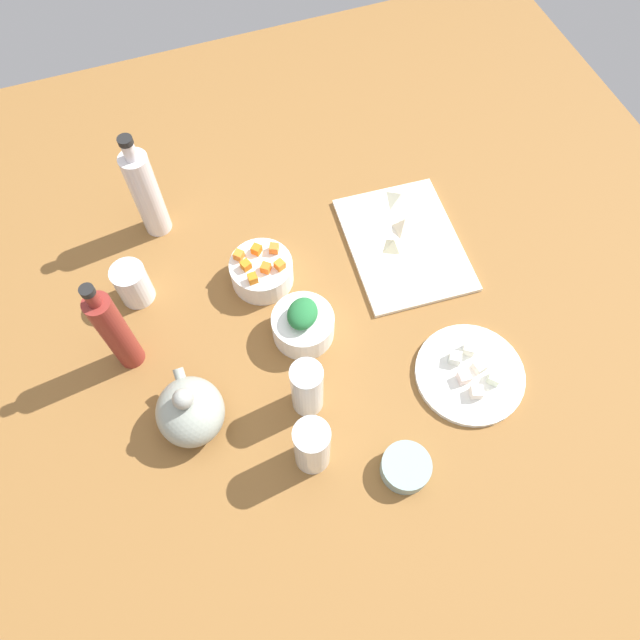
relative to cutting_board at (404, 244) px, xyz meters
The scene contains 29 objects.
tabletop 28.32cm from the cutting_board, 119.51° to the left, with size 190.00×190.00×3.00cm, color brown.
cutting_board is the anchor object (origin of this frame).
plate_tofu 32.71cm from the cutting_board, behind, with size 21.24×21.24×1.20cm, color white.
bowl_greens 30.84cm from the cutting_board, 115.12° to the left, with size 12.36×12.36×6.18cm, color white.
bowl_carrots 31.96cm from the cutting_board, 86.41° to the left, with size 13.07×13.07×5.86cm, color white.
bowl_small_side 49.51cm from the cutting_board, 156.58° to the left, with size 8.92×8.92×3.71cm, color #829E9B.
teapot 58.13cm from the cutting_board, 114.07° to the left, with size 14.92×12.34×13.35cm.
bottle_0 55.89cm from the cutting_board, 64.96° to the left, with size 5.80×5.80×26.50cm.
bottle_1 62.86cm from the cutting_board, 96.28° to the left, with size 4.97×4.97×26.19cm.
drinking_glass_0 51.47cm from the cutting_board, 137.47° to the left, with size 6.37×6.37×14.17cm, color white.
drinking_glass_1 42.48cm from the cutting_board, 130.63° to the left, with size 5.94×5.94×14.25cm, color white.
drinking_glass_2 58.08cm from the cutting_board, 83.14° to the left, with size 6.98×6.98×9.24cm, color white.
carrot_cube_0 31.81cm from the cutting_board, 89.76° to the left, with size 1.80×1.80×1.80cm, color orange.
carrot_cube_1 29.00cm from the cutting_board, 90.33° to the left, with size 1.80×1.80×1.80cm, color orange.
carrot_cube_2 29.17cm from the cutting_board, 81.70° to the left, with size 1.80×1.80×1.80cm, color orange.
carrot_cube_3 35.42cm from the cutting_board, 86.54° to the left, with size 1.80×1.80×1.80cm, color orange.
carrot_cube_4 32.66cm from the cutting_board, 80.91° to the left, with size 1.80×1.80×1.80cm, color orange.
carrot_cube_5 34.99cm from the cutting_board, 92.28° to the left, with size 1.80×1.80×1.80cm, color orange.
carrot_cube_6 36.36cm from the cutting_board, 82.08° to the left, with size 1.80×1.80×1.80cm, color orange.
chopped_greens_mound 31.66cm from the cutting_board, 115.12° to the left, with size 7.01×5.77×3.83cm, color #236B35.
tofu_cube_0 33.56cm from the cutting_board, behind, with size 2.20×2.20×2.20cm, color #F9DDD1.
tofu_cube_1 32.55cm from the cutting_board, behind, with size 2.20×2.20×2.20cm, color silver.
tofu_cube_2 29.35cm from the cutting_board, behind, with size 2.20×2.20×2.20cm, color silver.
tofu_cube_3 35.78cm from the cutting_board, behind, with size 2.20×2.20×2.20cm, color white.
tofu_cube_4 28.45cm from the cutting_board, behind, with size 2.20×2.20×2.20cm, color white.
tofu_cube_5 37.03cm from the cutting_board, behind, with size 2.20×2.20×2.20cm, color white.
dumpling_0 11.82cm from the cutting_board, 18.61° to the right, with size 5.65×5.27×2.31cm, color beige.
dumpling_1 4.44cm from the cutting_board, 20.38° to the right, with size 4.42×3.84×2.94cm, color beige.
dumpling_2 3.39cm from the cutting_board, 95.66° to the left, with size 4.04×3.44×2.64cm, color beige.
Camera 1 is at (-50.32, 17.98, 108.17)cm, focal length 32.64 mm.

